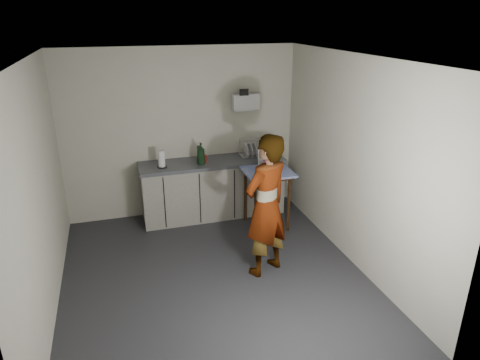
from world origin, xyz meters
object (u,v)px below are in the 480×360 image
object	(u,v)px
soap_bottle	(201,154)
bakery_box	(268,164)
soda_can	(205,158)
dish_rack	(251,152)
standing_man	(266,206)
kitchen_counter	(213,190)
paper_towel	(162,159)
dark_bottle	(200,154)
side_table	(267,178)

from	to	relation	value
soap_bottle	bakery_box	bearing A→B (deg)	-28.97
soda_can	dish_rack	xyz separation A→B (m)	(0.77, 0.08, 0.00)
standing_man	soap_bottle	bearing A→B (deg)	-102.02
kitchen_counter	bakery_box	world-z (taller)	bakery_box
soda_can	paper_towel	distance (m)	0.66
kitchen_counter	soda_can	distance (m)	0.55
dark_bottle	paper_towel	bearing A→B (deg)	-170.69
soda_can	bakery_box	bearing A→B (deg)	-35.35
standing_man	soda_can	size ratio (longest dim) A/B	15.71
soap_bottle	bakery_box	size ratio (longest dim) A/B	0.85
kitchen_counter	soap_bottle	bearing A→B (deg)	-151.35
soda_can	bakery_box	size ratio (longest dim) A/B	0.29
dish_rack	dark_bottle	bearing A→B (deg)	-177.81
bakery_box	dish_rack	bearing A→B (deg)	105.68
standing_man	kitchen_counter	bearing A→B (deg)	-109.03
side_table	dark_bottle	distance (m)	1.10
kitchen_counter	paper_towel	xyz separation A→B (m)	(-0.78, -0.07, 0.61)
kitchen_counter	paper_towel	world-z (taller)	paper_towel
kitchen_counter	side_table	size ratio (longest dim) A/B	2.51
soda_can	bakery_box	distance (m)	1.00
paper_towel	bakery_box	distance (m)	1.57
soap_bottle	dark_bottle	distance (m)	0.14
dish_rack	kitchen_counter	bearing A→B (deg)	-175.08
side_table	dark_bottle	xyz separation A→B (m)	(-0.87, 0.62, 0.26)
dark_bottle	side_table	bearing A→B (deg)	-35.59
dark_bottle	dish_rack	bearing A→B (deg)	2.19
soda_can	dish_rack	size ratio (longest dim) A/B	0.31
soda_can	dark_bottle	distance (m)	0.11
kitchen_counter	standing_man	world-z (taller)	standing_man
bakery_box	paper_towel	bearing A→B (deg)	171.74
standing_man	bakery_box	bearing A→B (deg)	-138.31
kitchen_counter	standing_man	size ratio (longest dim) A/B	1.26
bakery_box	standing_man	bearing A→B (deg)	-100.04
side_table	dark_bottle	size ratio (longest dim) A/B	3.60
soda_can	kitchen_counter	bearing A→B (deg)	9.62
soap_bottle	dish_rack	distance (m)	0.87
kitchen_counter	dish_rack	distance (m)	0.85
kitchen_counter	dark_bottle	world-z (taller)	dark_bottle
dark_bottle	paper_towel	size ratio (longest dim) A/B	0.96
soda_can	dark_bottle	bearing A→B (deg)	147.07
soap_bottle	side_table	bearing A→B (deg)	-29.33
soap_bottle	paper_towel	world-z (taller)	soap_bottle
side_table	standing_man	bearing A→B (deg)	-109.89
soda_can	standing_man	bearing A→B (deg)	-78.24
kitchen_counter	bakery_box	xyz separation A→B (m)	(0.70, -0.60, 0.55)
standing_man	dark_bottle	bearing A→B (deg)	-103.23
standing_man	dark_bottle	distance (m)	1.84
standing_man	bakery_box	distance (m)	1.25
kitchen_counter	soap_bottle	distance (m)	0.69
paper_towel	dish_rack	world-z (taller)	paper_towel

